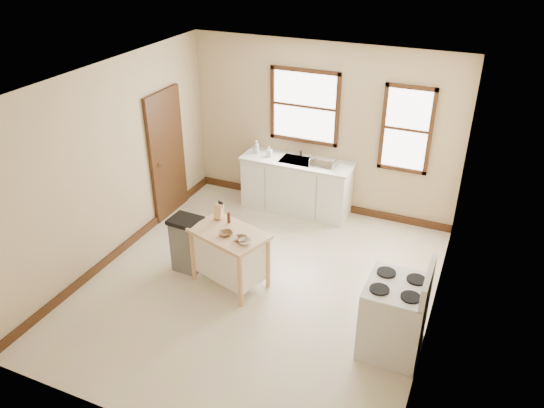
{
  "coord_description": "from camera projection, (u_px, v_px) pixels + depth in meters",
  "views": [
    {
      "loc": [
        2.49,
        -5.28,
        4.44
      ],
      "look_at": [
        0.03,
        0.4,
        1.07
      ],
      "focal_mm": 35.0,
      "sensor_mm": 36.0,
      "label": 1
    }
  ],
  "objects": [
    {
      "name": "soap_bottle_b",
      "position": [
        269.0,
        152.0,
        8.78
      ],
      "size": [
        0.08,
        0.09,
        0.17
      ],
      "primitive_type": "imported",
      "rotation": [
        0.0,
        0.0,
        0.07
      ],
      "color": "#B2B2B2",
      "rests_on": "sink_counter"
    },
    {
      "name": "gas_stove",
      "position": [
        395.0,
        308.0,
        5.92
      ],
      "size": [
        0.73,
        0.74,
        1.17
      ],
      "primitive_type": null,
      "color": "silver",
      "rests_on": "ground"
    },
    {
      "name": "wall_right",
      "position": [
        443.0,
        232.0,
        5.79
      ],
      "size": [
        0.04,
        5.0,
        2.8
      ],
      "primitive_type": "cube",
      "color": "tan",
      "rests_on": "ground"
    },
    {
      "name": "ceiling",
      "position": [
        255.0,
        83.0,
        5.91
      ],
      "size": [
        5.0,
        5.0,
        0.0
      ],
      "primitive_type": "plane",
      "rotation": [
        3.14,
        0.0,
        0.0
      ],
      "color": "white",
      "rests_on": "ground"
    },
    {
      "name": "wall_left",
      "position": [
        110.0,
        165.0,
        7.36
      ],
      "size": [
        0.04,
        5.0,
        2.8
      ],
      "primitive_type": "cube",
      "color": "tan",
      "rests_on": "ground"
    },
    {
      "name": "window_side",
      "position": [
        407.0,
        130.0,
        8.01
      ],
      "size": [
        0.77,
        0.06,
        1.37
      ],
      "primitive_type": null,
      "color": "#3A1C0F",
      "rests_on": "wall_back"
    },
    {
      "name": "bowl_c",
      "position": [
        245.0,
        242.0,
        6.66
      ],
      "size": [
        0.17,
        0.17,
        0.05
      ],
      "primitive_type": "imported",
      "rotation": [
        0.0,
        0.0,
        -0.07
      ],
      "color": "white",
      "rests_on": "kitchen_island"
    },
    {
      "name": "trash_bin",
      "position": [
        187.0,
        244.0,
        7.4
      ],
      "size": [
        0.44,
        0.37,
        0.82
      ],
      "primitive_type": null,
      "rotation": [
        0.0,
        0.0,
        -0.05
      ],
      "color": "#575755",
      "rests_on": "ground"
    },
    {
      "name": "knife_block",
      "position": [
        219.0,
        212.0,
        7.17
      ],
      "size": [
        0.11,
        0.11,
        0.2
      ],
      "primitive_type": null,
      "rotation": [
        0.0,
        0.0,
        0.07
      ],
      "color": "tan",
      "rests_on": "kitchen_island"
    },
    {
      "name": "floor",
      "position": [
        258.0,
        285.0,
        7.25
      ],
      "size": [
        5.0,
        5.0,
        0.0
      ],
      "primitive_type": "plane",
      "color": "beige",
      "rests_on": "ground"
    },
    {
      "name": "door_left",
      "position": [
        167.0,
        154.0,
        8.56
      ],
      "size": [
        0.06,
        0.9,
        2.1
      ],
      "primitive_type": "cube",
      "color": "#3A1C0F",
      "rests_on": "ground"
    },
    {
      "name": "baseboard_back",
      "position": [
        318.0,
        202.0,
        9.21
      ],
      "size": [
        4.5,
        0.04,
        0.12
      ],
      "primitive_type": "cube",
      "color": "#3A1C0F",
      "rests_on": "ground"
    },
    {
      "name": "bowl_b",
      "position": [
        241.0,
        239.0,
        6.73
      ],
      "size": [
        0.19,
        0.19,
        0.04
      ],
      "primitive_type": "imported",
      "rotation": [
        0.0,
        0.0,
        0.19
      ],
      "color": "brown",
      "rests_on": "kitchen_island"
    },
    {
      "name": "faucet",
      "position": [
        301.0,
        150.0,
        8.78
      ],
      "size": [
        0.03,
        0.03,
        0.22
      ],
      "primitive_type": "cylinder",
      "color": "silver",
      "rests_on": "sink_counter"
    },
    {
      "name": "sink_counter",
      "position": [
        296.0,
        185.0,
        8.9
      ],
      "size": [
        1.86,
        0.62,
        0.92
      ],
      "primitive_type": null,
      "color": "white",
      "rests_on": "ground"
    },
    {
      "name": "dish_rack",
      "position": [
        324.0,
        162.0,
        8.48
      ],
      "size": [
        0.5,
        0.45,
        0.1
      ],
      "primitive_type": null,
      "rotation": [
        0.0,
        0.0,
        -0.43
      ],
      "color": "silver",
      "rests_on": "sink_counter"
    },
    {
      "name": "soap_bottle_a",
      "position": [
        257.0,
        147.0,
        8.88
      ],
      "size": [
        0.11,
        0.11,
        0.22
      ],
      "primitive_type": "imported",
      "rotation": [
        0.0,
        0.0,
        -0.42
      ],
      "color": "#B2B2B2",
      "rests_on": "sink_counter"
    },
    {
      "name": "bowl_a",
      "position": [
        226.0,
        234.0,
        6.84
      ],
      "size": [
        0.24,
        0.24,
        0.04
      ],
      "primitive_type": "imported",
      "rotation": [
        0.0,
        0.0,
        -0.73
      ],
      "color": "brown",
      "rests_on": "kitchen_island"
    },
    {
      "name": "window_main",
      "position": [
        304.0,
        106.0,
        8.51
      ],
      "size": [
        1.17,
        0.06,
        1.22
      ],
      "primitive_type": null,
      "color": "#3A1C0F",
      "rests_on": "wall_back"
    },
    {
      "name": "kitchen_island",
      "position": [
        230.0,
        258.0,
        7.11
      ],
      "size": [
        1.14,
        0.9,
        0.81
      ],
      "primitive_type": null,
      "rotation": [
        0.0,
        0.0,
        -0.3
      ],
      "color": "#DFB783",
      "rests_on": "ground"
    },
    {
      "name": "baseboard_left",
      "position": [
        125.0,
        246.0,
        7.99
      ],
      "size": [
        0.04,
        5.0,
        0.12
      ],
      "primitive_type": "cube",
      "color": "#3A1C0F",
      "rests_on": "ground"
    },
    {
      "name": "pepper_grinder",
      "position": [
        229.0,
        218.0,
        7.08
      ],
      "size": [
        0.05,
        0.05,
        0.15
      ],
      "primitive_type": "cylinder",
      "rotation": [
        0.0,
        0.0,
        -0.24
      ],
      "color": "#441E12",
      "rests_on": "kitchen_island"
    },
    {
      "name": "wall_back",
      "position": [
        322.0,
        129.0,
        8.59
      ],
      "size": [
        4.5,
        0.04,
        2.8
      ],
      "primitive_type": "cube",
      "color": "tan",
      "rests_on": "ground"
    }
  ]
}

